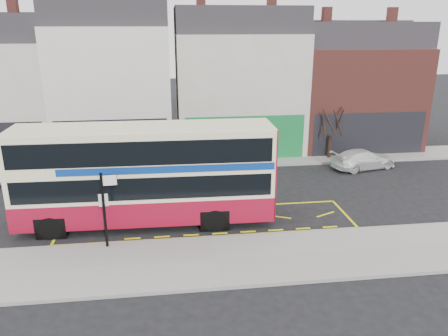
{
  "coord_description": "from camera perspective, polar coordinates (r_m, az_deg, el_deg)",
  "views": [
    {
      "loc": [
        -1.68,
        -17.81,
        9.23
      ],
      "look_at": [
        0.86,
        2.0,
        2.57
      ],
      "focal_mm": 35.0,
      "sensor_mm": 36.0,
      "label": 1
    }
  ],
  "objects": [
    {
      "name": "car_white",
      "position": [
        30.35,
        17.74,
        1.11
      ],
      "size": [
        4.7,
        2.77,
        1.28
      ],
      "primitive_type": "imported",
      "rotation": [
        0.0,
        0.0,
        1.81
      ],
      "color": "white",
      "rests_on": "ground"
    },
    {
      "name": "terrace_left",
      "position": [
        33.25,
        -14.13,
        11.16
      ],
      "size": [
        8.0,
        8.01,
        11.8
      ],
      "color": "silver",
      "rests_on": "ground"
    },
    {
      "name": "kerb",
      "position": [
        19.76,
        -1.62,
        -9.15
      ],
      "size": [
        40.0,
        0.15,
        0.15
      ],
      "primitive_type": "cube",
      "color": "gray",
      "rests_on": "ground"
    },
    {
      "name": "terrace_right",
      "position": [
        36.03,
        16.21,
        10.31
      ],
      "size": [
        9.0,
        8.01,
        10.3
      ],
      "color": "brown",
      "rests_on": "ground"
    },
    {
      "name": "ground",
      "position": [
        20.12,
        -1.72,
        -8.85
      ],
      "size": [
        120.0,
        120.0,
        0.0
      ],
      "primitive_type": "plane",
      "color": "black",
      "rests_on": "ground"
    },
    {
      "name": "car_grey",
      "position": [
        28.21,
        -11.08,
        0.5
      ],
      "size": [
        4.52,
        2.76,
        1.41
      ],
      "primitive_type": "imported",
      "rotation": [
        0.0,
        0.0,
        1.89
      ],
      "color": "#3D3E44",
      "rests_on": "ground"
    },
    {
      "name": "terrace_green_shop",
      "position": [
        33.46,
        1.69,
        11.3
      ],
      "size": [
        9.0,
        8.01,
        11.3
      ],
      "color": "beige",
      "rests_on": "ground"
    },
    {
      "name": "far_pavement",
      "position": [
        30.27,
        -3.78,
        0.81
      ],
      "size": [
        50.0,
        3.0,
        0.15
      ],
      "primitive_type": "cube",
      "color": "gray",
      "rests_on": "ground"
    },
    {
      "name": "road_markings",
      "position": [
        21.55,
        -2.15,
        -6.9
      ],
      "size": [
        14.0,
        3.4,
        0.01
      ],
      "primitive_type": null,
      "color": "yellow",
      "rests_on": "ground"
    },
    {
      "name": "street_tree_right",
      "position": [
        31.17,
        13.93,
        6.78
      ],
      "size": [
        2.18,
        2.18,
        4.72
      ],
      "color": "#312016",
      "rests_on": "ground"
    },
    {
      "name": "double_decker_bus",
      "position": [
        20.75,
        -10.11,
        -0.75
      ],
      "size": [
        11.98,
        2.98,
        4.77
      ],
      "rotation": [
        0.0,
        0.0,
        -0.02
      ],
      "color": "#F6EABB",
      "rests_on": "ground"
    },
    {
      "name": "pavement",
      "position": [
        18.08,
        -0.99,
        -11.96
      ],
      "size": [
        40.0,
        4.0,
        0.15
      ],
      "primitive_type": "cube",
      "color": "gray",
      "rests_on": "ground"
    },
    {
      "name": "bus_stop_post",
      "position": [
        18.78,
        -15.26,
        -4.49
      ],
      "size": [
        0.83,
        0.16,
        3.31
      ],
      "rotation": [
        0.0,
        0.0,
        0.09
      ],
      "color": "black",
      "rests_on": "pavement"
    },
    {
      "name": "car_silver",
      "position": [
        29.22,
        -26.17,
        -0.37
      ],
      "size": [
        4.66,
        2.57,
        1.5
      ],
      "primitive_type": "imported",
      "rotation": [
        0.0,
        0.0,
        1.76
      ],
      "color": "silver",
      "rests_on": "ground"
    }
  ]
}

